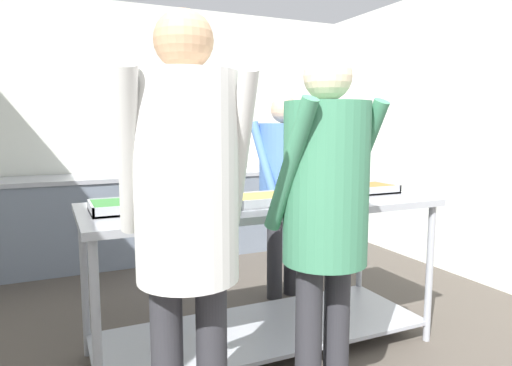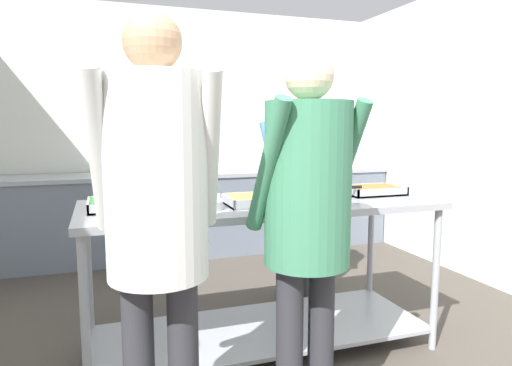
{
  "view_description": "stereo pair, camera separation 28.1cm",
  "coord_description": "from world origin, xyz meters",
  "px_view_note": "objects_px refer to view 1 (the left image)",
  "views": [
    {
      "loc": [
        -1.16,
        -0.77,
        1.38
      ],
      "look_at": [
        -0.0,
        1.77,
        1.03
      ],
      "focal_mm": 32.0,
      "sensor_mm": 36.0,
      "label": 1
    },
    {
      "loc": [
        -0.9,
        -0.87,
        1.38
      ],
      "look_at": [
        -0.0,
        1.77,
        1.03
      ],
      "focal_mm": 32.0,
      "sensor_mm": 36.0,
      "label": 2
    }
  ],
  "objects_px": {
    "sauce_pan": "(322,192)",
    "guest_serving_left": "(325,203)",
    "guest_serving_right": "(187,203)",
    "serving_tray_greens": "(262,200)",
    "cook_behind_counter": "(284,176)",
    "serving_tray_vegetables": "(131,206)",
    "plate_stack": "(207,206)",
    "water_bottle": "(172,162)",
    "serving_tray_roast": "(366,189)"
  },
  "relations": [
    {
      "from": "guest_serving_right",
      "to": "sauce_pan",
      "type": "bearing_deg",
      "value": 35.6
    },
    {
      "from": "plate_stack",
      "to": "serving_tray_greens",
      "type": "height_order",
      "value": "serving_tray_greens"
    },
    {
      "from": "serving_tray_roast",
      "to": "water_bottle",
      "type": "height_order",
      "value": "water_bottle"
    },
    {
      "from": "serving_tray_vegetables",
      "to": "water_bottle",
      "type": "bearing_deg",
      "value": 70.68
    },
    {
      "from": "sauce_pan",
      "to": "guest_serving_right",
      "type": "xyz_separation_m",
      "value": [
        -1.08,
        -0.78,
        0.13
      ]
    },
    {
      "from": "sauce_pan",
      "to": "water_bottle",
      "type": "bearing_deg",
      "value": 98.37
    },
    {
      "from": "cook_behind_counter",
      "to": "guest_serving_right",
      "type": "bearing_deg",
      "value": -128.19
    },
    {
      "from": "plate_stack",
      "to": "cook_behind_counter",
      "type": "distance_m",
      "value": 1.25
    },
    {
      "from": "sauce_pan",
      "to": "water_bottle",
      "type": "distance_m",
      "value": 2.39
    },
    {
      "from": "guest_serving_right",
      "to": "plate_stack",
      "type": "bearing_deg",
      "value": 66.5
    },
    {
      "from": "serving_tray_greens",
      "to": "guest_serving_left",
      "type": "bearing_deg",
      "value": -90.44
    },
    {
      "from": "serving_tray_roast",
      "to": "cook_behind_counter",
      "type": "bearing_deg",
      "value": 111.54
    },
    {
      "from": "serving_tray_greens",
      "to": "sauce_pan",
      "type": "xyz_separation_m",
      "value": [
        0.42,
        0.01,
        0.02
      ]
    },
    {
      "from": "plate_stack",
      "to": "guest_serving_left",
      "type": "xyz_separation_m",
      "value": [
        0.34,
        -0.63,
        0.09
      ]
    },
    {
      "from": "plate_stack",
      "to": "serving_tray_greens",
      "type": "relative_size",
      "value": 0.67
    },
    {
      "from": "serving_tray_vegetables",
      "to": "serving_tray_greens",
      "type": "height_order",
      "value": "same"
    },
    {
      "from": "guest_serving_left",
      "to": "guest_serving_right",
      "type": "relative_size",
      "value": 0.95
    },
    {
      "from": "sauce_pan",
      "to": "guest_serving_right",
      "type": "distance_m",
      "value": 1.34
    },
    {
      "from": "serving_tray_vegetables",
      "to": "cook_behind_counter",
      "type": "xyz_separation_m",
      "value": [
        1.29,
        0.69,
        0.03
      ]
    },
    {
      "from": "serving_tray_vegetables",
      "to": "guest_serving_left",
      "type": "height_order",
      "value": "guest_serving_left"
    },
    {
      "from": "serving_tray_greens",
      "to": "water_bottle",
      "type": "distance_m",
      "value": 2.38
    },
    {
      "from": "guest_serving_right",
      "to": "cook_behind_counter",
      "type": "height_order",
      "value": "guest_serving_right"
    },
    {
      "from": "serving_tray_greens",
      "to": "cook_behind_counter",
      "type": "relative_size",
      "value": 0.23
    },
    {
      "from": "cook_behind_counter",
      "to": "water_bottle",
      "type": "distance_m",
      "value": 1.65
    },
    {
      "from": "plate_stack",
      "to": "guest_serving_right",
      "type": "height_order",
      "value": "guest_serving_right"
    },
    {
      "from": "serving_tray_roast",
      "to": "guest_serving_left",
      "type": "xyz_separation_m",
      "value": [
        -0.85,
        -0.79,
        0.09
      ]
    },
    {
      "from": "plate_stack",
      "to": "guest_serving_left",
      "type": "relative_size",
      "value": 0.15
    },
    {
      "from": "serving_tray_roast",
      "to": "guest_serving_left",
      "type": "bearing_deg",
      "value": -136.82
    },
    {
      "from": "water_bottle",
      "to": "serving_tray_roast",
      "type": "bearing_deg",
      "value": -71.2
    },
    {
      "from": "guest_serving_left",
      "to": "guest_serving_right",
      "type": "bearing_deg",
      "value": -172.05
    },
    {
      "from": "sauce_pan",
      "to": "guest_serving_left",
      "type": "height_order",
      "value": "guest_serving_left"
    },
    {
      "from": "serving_tray_roast",
      "to": "guest_serving_left",
      "type": "height_order",
      "value": "guest_serving_left"
    },
    {
      "from": "serving_tray_vegetables",
      "to": "serving_tray_greens",
      "type": "distance_m",
      "value": 0.73
    },
    {
      "from": "plate_stack",
      "to": "sauce_pan",
      "type": "distance_m",
      "value": 0.77
    },
    {
      "from": "serving_tray_vegetables",
      "to": "plate_stack",
      "type": "distance_m",
      "value": 0.4
    },
    {
      "from": "serving_tray_vegetables",
      "to": "guest_serving_right",
      "type": "height_order",
      "value": "guest_serving_right"
    },
    {
      "from": "serving_tray_roast",
      "to": "guest_serving_right",
      "type": "bearing_deg",
      "value": -149.47
    },
    {
      "from": "serving_tray_vegetables",
      "to": "sauce_pan",
      "type": "xyz_separation_m",
      "value": [
        1.14,
        -0.1,
        0.02
      ]
    },
    {
      "from": "serving_tray_vegetables",
      "to": "water_bottle",
      "type": "distance_m",
      "value": 2.4
    },
    {
      "from": "serving_tray_roast",
      "to": "guest_serving_left",
      "type": "distance_m",
      "value": 1.16
    },
    {
      "from": "serving_tray_vegetables",
      "to": "guest_serving_left",
      "type": "distance_m",
      "value": 1.06
    },
    {
      "from": "sauce_pan",
      "to": "cook_behind_counter",
      "type": "distance_m",
      "value": 0.81
    },
    {
      "from": "serving_tray_greens",
      "to": "cook_behind_counter",
      "type": "distance_m",
      "value": 0.99
    },
    {
      "from": "water_bottle",
      "to": "serving_tray_greens",
      "type": "bearing_deg",
      "value": -91.8
    },
    {
      "from": "plate_stack",
      "to": "serving_tray_roast",
      "type": "relative_size",
      "value": 0.67
    },
    {
      "from": "serving_tray_vegetables",
      "to": "guest_serving_left",
      "type": "relative_size",
      "value": 0.25
    },
    {
      "from": "serving_tray_vegetables",
      "to": "serving_tray_roast",
      "type": "bearing_deg",
      "value": 0.35
    },
    {
      "from": "serving_tray_vegetables",
      "to": "guest_serving_right",
      "type": "distance_m",
      "value": 0.89
    },
    {
      "from": "guest_serving_right",
      "to": "cook_behind_counter",
      "type": "bearing_deg",
      "value": 51.81
    },
    {
      "from": "sauce_pan",
      "to": "guest_serving_left",
      "type": "distance_m",
      "value": 0.81
    }
  ]
}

